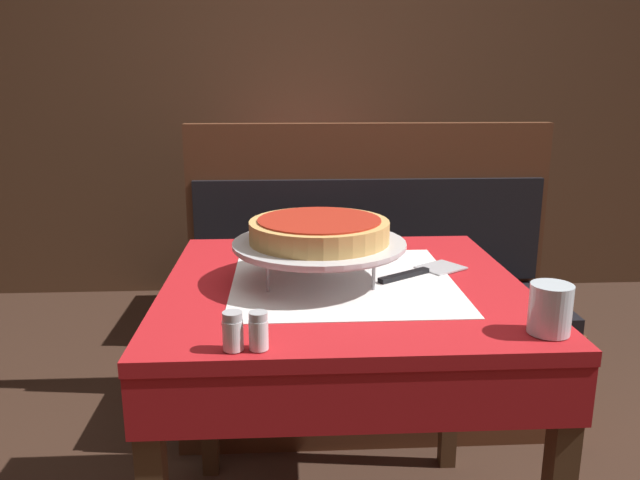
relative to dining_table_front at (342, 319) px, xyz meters
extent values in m
cube|color=red|center=(0.00, 0.00, 0.08)|extent=(0.85, 0.85, 0.03)
cube|color=white|center=(0.00, 0.00, 0.10)|extent=(0.52, 0.52, 0.00)
cube|color=red|center=(0.00, 0.00, 0.01)|extent=(0.84, 0.84, 0.12)
cube|color=#4C331E|center=(-0.39, 0.39, -0.31)|extent=(0.05, 0.05, 0.74)
cube|color=#4C331E|center=(0.39, 0.39, -0.31)|extent=(0.05, 0.05, 0.74)
cube|color=red|center=(-0.02, 1.70, 0.08)|extent=(0.72, 0.72, 0.03)
cube|color=white|center=(-0.02, 1.70, 0.10)|extent=(0.45, 0.45, 0.00)
cube|color=red|center=(-0.02, 1.70, 0.01)|extent=(0.72, 0.72, 0.12)
cube|color=#4C331E|center=(-0.34, 1.37, -0.31)|extent=(0.05, 0.05, 0.75)
cube|color=#4C331E|center=(0.31, 1.37, -0.31)|extent=(0.05, 0.05, 0.75)
cube|color=#4C331E|center=(-0.34, 2.02, -0.31)|extent=(0.05, 0.05, 0.75)
cube|color=#4C331E|center=(0.31, 2.02, -0.31)|extent=(0.05, 0.05, 0.75)
cube|color=brown|center=(0.18, 0.73, -0.48)|extent=(1.38, 0.49, 0.40)
cube|color=black|center=(0.18, 0.73, -0.25)|extent=(1.36, 0.48, 0.06)
cube|color=brown|center=(0.18, 0.94, 0.09)|extent=(1.38, 0.06, 0.62)
cube|color=black|center=(0.18, 0.90, 0.00)|extent=(1.33, 0.02, 0.40)
cube|color=brown|center=(0.00, 2.24, 0.52)|extent=(6.00, 0.04, 2.40)
cylinder|color=#ADADB2|center=(-0.06, 0.14, 0.14)|extent=(0.01, 0.01, 0.08)
cylinder|color=#ADADB2|center=(-0.18, -0.07, 0.14)|extent=(0.01, 0.01, 0.08)
cylinder|color=#ADADB2|center=(0.06, -0.07, 0.14)|extent=(0.01, 0.01, 0.08)
cylinder|color=#ADADB2|center=(-0.06, 0.00, 0.18)|extent=(0.28, 0.28, 0.01)
cylinder|color=silver|center=(-0.06, 0.00, 0.18)|extent=(0.40, 0.40, 0.01)
cylinder|color=silver|center=(-0.06, 0.00, 0.19)|extent=(0.41, 0.41, 0.01)
cylinder|color=tan|center=(-0.06, 0.00, 0.22)|extent=(0.33, 0.33, 0.05)
cylinder|color=#B22819|center=(-0.06, 0.00, 0.25)|extent=(0.29, 0.29, 0.01)
cube|color=#BCBCC1|center=(0.26, 0.08, 0.10)|extent=(0.14, 0.13, 0.00)
cube|color=black|center=(0.15, 0.01, 0.10)|extent=(0.14, 0.10, 0.01)
cylinder|color=silver|center=(0.36, -0.34, 0.15)|extent=(0.08, 0.08, 0.10)
cylinder|color=silver|center=(-0.23, -0.38, 0.13)|extent=(0.04, 0.04, 0.05)
cylinder|color=#B7B7BC|center=(-0.23, -0.38, 0.16)|extent=(0.04, 0.04, 0.02)
cylinder|color=silver|center=(-0.18, -0.38, 0.13)|extent=(0.04, 0.04, 0.05)
cylinder|color=#B7B7BC|center=(-0.18, -0.38, 0.16)|extent=(0.03, 0.03, 0.02)
cube|color=black|center=(0.04, 1.63, 0.11)|extent=(0.12, 0.12, 0.03)
cylinder|color=black|center=(0.04, 1.63, 0.20)|extent=(0.01, 0.01, 0.13)
cylinder|color=white|center=(0.04, 1.67, 0.18)|extent=(0.04, 0.04, 0.10)
cylinder|color=gold|center=(0.01, 1.61, 0.18)|extent=(0.04, 0.04, 0.10)
cylinder|color=red|center=(0.07, 1.61, 0.18)|extent=(0.04, 0.04, 0.10)
camera|label=1|loc=(-0.13, -1.41, 0.56)|focal=35.00mm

